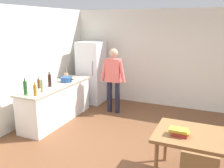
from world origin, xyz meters
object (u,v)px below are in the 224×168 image
(cooking_pot, at_px, (66,79))
(book_stack, at_px, (179,132))
(utensil_jar, at_px, (66,75))
(person, at_px, (113,77))
(refrigerator, at_px, (91,73))
(bottle_oil_amber, at_px, (35,90))
(bottle_beer_brown, at_px, (39,84))
(bottle_vinegar_tall, at_px, (42,86))
(dining_table, at_px, (203,140))
(bottle_wine_green, at_px, (25,87))
(bottle_wine_dark, at_px, (50,80))

(cooking_pot, relative_size, book_stack, 1.38)
(cooking_pot, distance_m, utensil_jar, 0.38)
(utensil_jar, distance_m, book_stack, 3.74)
(person, relative_size, utensil_jar, 5.31)
(cooking_pot, bearing_deg, utensil_jar, 124.82)
(refrigerator, relative_size, person, 1.06)
(cooking_pot, distance_m, bottle_oil_amber, 1.24)
(bottle_beer_brown, height_order, bottle_vinegar_tall, bottle_vinegar_tall)
(dining_table, distance_m, bottle_vinegar_tall, 3.34)
(bottle_wine_green, height_order, book_stack, bottle_wine_green)
(cooking_pot, distance_m, bottle_wine_dark, 0.55)
(utensil_jar, relative_size, book_stack, 1.11)
(utensil_jar, bearing_deg, bottle_beer_brown, -90.84)
(bottle_wine_dark, bearing_deg, book_stack, -18.79)
(cooking_pot, bearing_deg, bottle_oil_amber, -86.51)
(bottle_vinegar_tall, bearing_deg, utensil_jar, 101.28)
(utensil_jar, distance_m, bottle_vinegar_tall, 1.32)
(dining_table, bearing_deg, bottle_wine_green, 176.68)
(bottle_wine_green, relative_size, book_stack, 1.17)
(refrigerator, bearing_deg, utensil_jar, -104.75)
(person, xyz_separation_m, bottle_vinegar_tall, (-0.94, -1.68, 0.06))
(person, height_order, bottle_wine_green, person)
(person, distance_m, dining_table, 3.20)
(bottle_beer_brown, distance_m, bottle_vinegar_tall, 0.36)
(person, relative_size, book_stack, 5.87)
(refrigerator, height_order, dining_table, refrigerator)
(bottle_wine_green, bearing_deg, book_stack, -6.15)
(person, bearing_deg, book_stack, -48.48)
(bottle_vinegar_tall, bearing_deg, refrigerator, 90.31)
(bottle_wine_dark, bearing_deg, refrigerator, 86.03)
(person, distance_m, bottle_wine_dark, 1.63)
(cooking_pot, bearing_deg, bottle_wine_dark, -100.06)
(refrigerator, bearing_deg, bottle_vinegar_tall, -89.69)
(bottle_vinegar_tall, relative_size, bottle_wine_green, 0.94)
(dining_table, bearing_deg, bottle_wine_dark, 165.03)
(person, relative_size, bottle_wine_green, 5.00)
(bottle_vinegar_tall, bearing_deg, bottle_beer_brown, 140.05)
(person, xyz_separation_m, utensil_jar, (-1.20, -0.38, 0.00))
(bottle_oil_amber, bearing_deg, bottle_vinegar_tall, 97.82)
(dining_table, height_order, cooking_pot, cooking_pot)
(bottle_beer_brown, distance_m, bottle_oil_amber, 0.57)
(utensil_jar, height_order, book_stack, utensil_jar)
(utensil_jar, relative_size, bottle_vinegar_tall, 1.00)
(bottle_oil_amber, bearing_deg, dining_table, -3.83)
(refrigerator, distance_m, bottle_oil_amber, 2.49)
(refrigerator, distance_m, bottle_wine_dark, 1.79)
(cooking_pot, relative_size, bottle_oil_amber, 1.43)
(refrigerator, xyz_separation_m, book_stack, (2.97, -2.84, -0.10))
(bottle_vinegar_tall, relative_size, bottle_wine_dark, 0.94)
(person, height_order, bottle_vinegar_tall, person)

